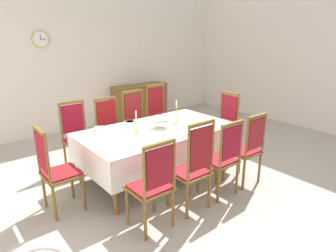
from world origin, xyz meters
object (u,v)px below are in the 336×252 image
Objects in this scene: chair_south_b at (193,166)px; chair_north_c at (137,121)px; dining_table at (158,133)px; chair_south_a at (153,184)px; chair_head_west at (55,169)px; chair_head_east at (224,122)px; mounted_clock at (40,39)px; soup_tureen at (161,121)px; chair_north_b at (111,128)px; spoon_secondary at (92,131)px; bowl_near_left at (182,134)px; bowl_far_left at (130,122)px; spoon_primary at (187,133)px; sideboard at (140,102)px; candlestick_east at (176,114)px; chair_north_d at (160,116)px; chair_north_a at (77,135)px; bowl_near_right at (100,128)px; bowl_far_right at (117,126)px; chair_south_c at (222,157)px; chair_south_d at (247,148)px.

chair_north_c is at bearing 75.09° from chair_south_b.
dining_table is 1.33m from chair_south_a.
chair_head_east reaches higher than chair_head_west.
chair_south_b is 4.30m from mounted_clock.
chair_north_b is at bearing 106.58° from soup_tureen.
spoon_secondary is (-0.81, 0.52, 0.08)m from dining_table.
chair_south_a is at bearing -149.05° from bowl_near_left.
bowl_far_left is 1.00m from spoon_primary.
sideboard is (2.40, 3.79, -0.11)m from chair_south_a.
chair_south_a is 1.62m from candlestick_east.
chair_north_d is 1.68m from bowl_near_left.
chair_south_a is 1.23m from chair_head_west.
chair_north_a is (-0.84, 1.02, -0.12)m from dining_table.
chair_head_east is 1.21m from candlestick_east.
soup_tureen is at bearing 90.00° from chair_head_east.
bowl_far_right is (0.27, -0.04, -0.00)m from bowl_near_right.
chair_south_d is at bearing -0.04° from chair_south_c.
bowl_far_left is at bearing 48.06° from chair_north_c.
bowl_far_left is (0.51, -0.01, 0.00)m from bowl_near_right.
chair_south_d is at bearing 104.56° from chair_north_c.
chair_south_a is at bearing 179.39° from chair_south_b.
chair_north_d is 1.61m from spoon_primary.
candlestick_east reaches higher than bowl_far_left.
chair_north_d is 1.31m from soup_tureen.
chair_south_a is at bearing -113.66° from bowl_far_left.
candlestick_east is 2.62× the size of bowl_far_right.
candlestick_east is (0.62, -1.02, 0.35)m from chair_north_b.
spoon_secondary is (-2.35, 0.52, 0.19)m from chair_head_east.
chair_north_a is 0.96× the size of chair_north_c.
chair_south_b is 1.06× the size of chair_head_east.
chair_head_east reaches higher than bowl_far_left.
soup_tureen is at bearing 92.36° from bowl_near_left.
chair_north_a is at bearing 140.75° from bowl_far_left.
chair_head_east is at bearing 150.27° from chair_north_b.
chair_head_east reaches higher than dining_table.
bowl_near_left is 0.47× the size of mounted_clock.
dining_table is 7.06× the size of mounted_clock.
chair_south_c is at bearing 71.61° from sideboard.
soup_tureen is (-0.24, 1.02, 0.31)m from chair_south_c.
chair_north_a is 6.19× the size of spoon_secondary.
bowl_near_left is at bearing 73.90° from chair_head_west.
bowl_near_left is at bearing -51.02° from bowl_near_right.
spoon_secondary is (-1.64, 1.53, 0.21)m from chair_south_d.
dining_table is 1.93× the size of chair_south_b.
mounted_clock is at bearing 101.57° from bowl_near_left.
chair_south_a reaches higher than bowl_near_right.
chair_south_c reaches higher than bowl_near_left.
candlestick_east is (-0.46, 1.02, 0.36)m from chair_south_d.
bowl_near_left is (-0.22, -1.49, 0.20)m from chair_north_c.
chair_south_a reaches higher than dining_table.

